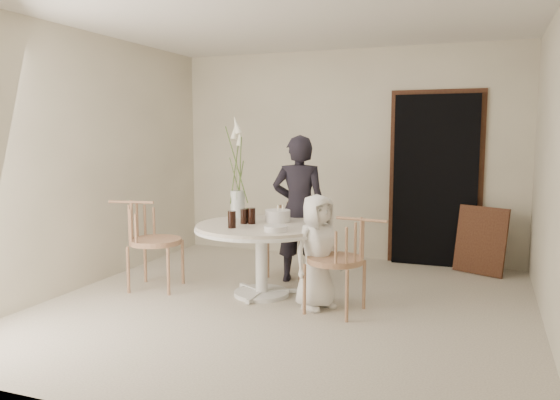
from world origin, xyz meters
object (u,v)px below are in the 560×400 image
(chair_far, at_px, (298,224))
(chair_right, at_px, (348,251))
(girl, at_px, (299,209))
(table, at_px, (261,235))
(birthday_cake, at_px, (278,216))
(chair_left, at_px, (143,232))
(boy, at_px, (317,252))
(flower_vase, at_px, (237,182))

(chair_far, height_order, chair_right, chair_far)
(chair_right, distance_m, girl, 1.20)
(table, bearing_deg, birthday_cake, 60.00)
(chair_right, xyz_separation_m, chair_left, (-2.21, 0.06, 0.03))
(chair_right, bearing_deg, chair_far, -134.80)
(chair_far, distance_m, boy, 1.27)
(table, distance_m, girl, 0.69)
(table, distance_m, chair_far, 0.95)
(chair_left, distance_m, flower_vase, 1.12)
(boy, bearing_deg, flower_vase, 98.01)
(chair_left, relative_size, girl, 0.58)
(chair_far, relative_size, flower_vase, 0.83)
(chair_far, height_order, birthday_cake, birthday_cake)
(chair_right, relative_size, flower_vase, 0.83)
(chair_right, relative_size, girl, 0.56)
(chair_far, distance_m, birthday_cake, 0.80)
(chair_right, xyz_separation_m, flower_vase, (-1.36, 0.58, 0.53))
(table, xyz_separation_m, chair_right, (0.95, -0.25, -0.03))
(table, xyz_separation_m, chair_far, (0.06, 0.95, -0.03))
(boy, height_order, flower_vase, flower_vase)
(chair_left, height_order, flower_vase, flower_vase)
(chair_left, xyz_separation_m, boy, (1.91, 0.01, -0.07))
(girl, height_order, flower_vase, flower_vase)
(girl, bearing_deg, chair_right, 119.88)
(table, xyz_separation_m, birthday_cake, (0.10, 0.18, 0.18))
(flower_vase, bearing_deg, chair_far, 52.45)
(chair_far, relative_size, girl, 0.56)
(chair_left, bearing_deg, table, -92.74)
(chair_far, bearing_deg, chair_right, -43.99)
(chair_right, height_order, flower_vase, flower_vase)
(chair_far, distance_m, flower_vase, 0.95)
(chair_left, distance_m, birthday_cake, 1.43)
(birthday_cake, xyz_separation_m, flower_vase, (-0.52, 0.15, 0.32))
(girl, relative_size, boy, 1.50)
(chair_right, bearing_deg, chair_left, -82.69)
(birthday_cake, height_order, flower_vase, flower_vase)
(chair_far, distance_m, chair_right, 1.50)
(flower_vase, bearing_deg, boy, -25.83)
(girl, relative_size, birthday_cake, 6.27)
(chair_far, relative_size, birthday_cake, 3.49)
(table, distance_m, boy, 0.67)
(birthday_cake, relative_size, flower_vase, 0.24)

